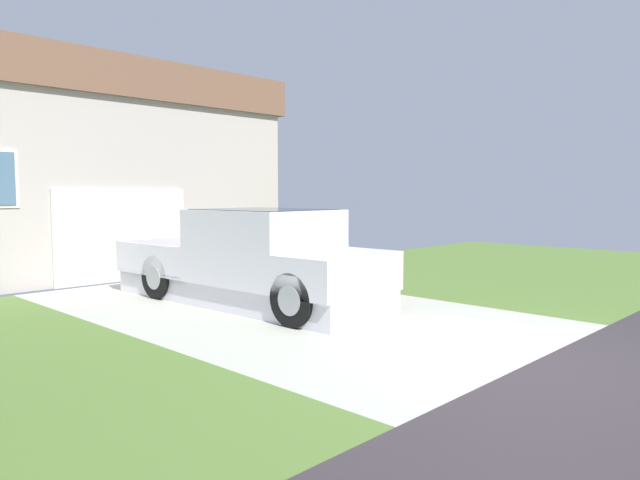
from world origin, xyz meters
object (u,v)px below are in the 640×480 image
Objects in this scene: pickup_truck at (261,262)px; handbag at (336,289)px; wheeled_trash_bin at (283,246)px; person_with_hat at (324,243)px; house_with_garage at (74,171)px.

pickup_truck is 12.83× the size of handbag.
wheeled_trash_bin reaches higher than handbag.
handbag is at bearing -117.57° from wheeled_trash_bin.
wheeled_trash_bin is at bearing 62.43° from handbag.
pickup_truck is 4.61m from wheeled_trash_bin.
person_with_hat is 3.63m from wheeled_trash_bin.
house_with_garage is (-0.08, 7.24, 1.75)m from pickup_truck.
pickup_truck is at bearing -137.20° from wheeled_trash_bin.
person_with_hat reaches higher than handbag.
person_with_hat is 0.92m from handbag.
person_with_hat is (1.59, -0.01, 0.24)m from pickup_truck.
pickup_truck reaches higher than person_with_hat.
pickup_truck is 1.61m from person_with_hat.
person_with_hat is 0.18× the size of house_with_garage.
handbag is 0.39× the size of wheeled_trash_bin.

